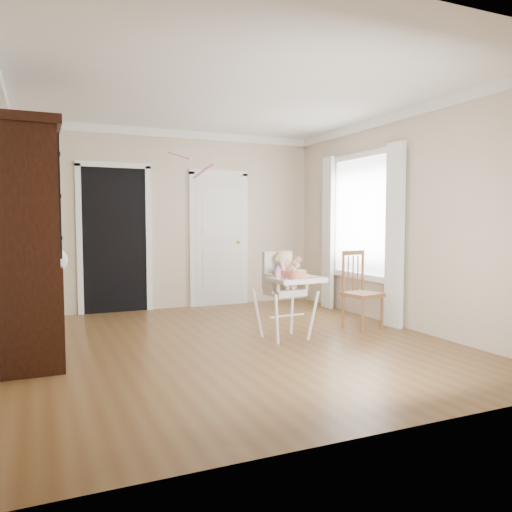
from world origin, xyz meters
name	(u,v)px	position (x,y,z in m)	size (l,w,h in m)	color
floor	(235,344)	(0.00, 0.00, 0.00)	(5.00, 5.00, 0.00)	brown
ceiling	(234,90)	(0.00, 0.00, 2.70)	(5.00, 5.00, 0.00)	white
wall_back	(175,220)	(0.00, 2.50, 1.35)	(4.50, 4.50, 0.00)	beige
wall_right	(402,220)	(2.25, 0.00, 1.35)	(5.00, 5.00, 0.00)	beige
crown_molding	(234,96)	(0.00, 0.00, 2.64)	(4.50, 5.00, 0.12)	white
doorway	(115,236)	(-0.90, 2.48, 1.11)	(1.06, 0.05, 2.22)	black
closet_door	(219,241)	(0.70, 2.48, 1.02)	(0.96, 0.09, 2.13)	white
window_right	(360,224)	(2.18, 0.80, 1.29)	(0.13, 1.84, 2.30)	white
high_chair	(285,284)	(0.61, -0.01, 0.62)	(0.63, 0.76, 1.01)	white
baby	(284,271)	(0.61, 0.02, 0.77)	(0.31, 0.23, 0.45)	beige
cake	(298,275)	(0.63, -0.27, 0.75)	(0.24, 0.24, 0.11)	silver
sippy_cup	(278,273)	(0.44, -0.16, 0.77)	(0.07, 0.07, 0.17)	pink
china_cabinet	(31,244)	(-1.99, 0.20, 1.11)	(0.59, 1.32, 2.23)	black
dining_chair	(361,292)	(1.76, 0.16, 0.45)	(0.45, 0.45, 0.96)	brown
streamer	(179,156)	(-0.27, 1.21, 2.15)	(0.03, 0.50, 0.02)	pink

